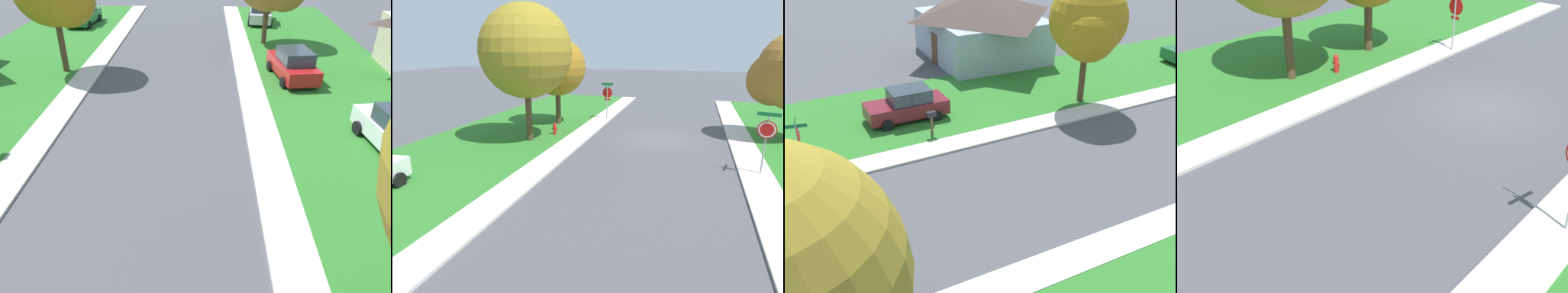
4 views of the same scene
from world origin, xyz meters
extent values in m
plane|color=#4C4C51|center=(0.00, 0.00, 0.00)|extent=(120.00, 120.00, 0.00)
cube|color=beige|center=(4.70, 12.00, 0.05)|extent=(1.40, 56.00, 0.10)
cylinder|color=#9E9EA3|center=(4.34, -4.41, 1.30)|extent=(0.07, 0.07, 2.60)
cylinder|color=red|center=(4.33, -4.46, 2.05)|extent=(0.76, 0.12, 0.76)
cylinder|color=white|center=(4.33, -4.47, 2.05)|extent=(0.66, 0.08, 0.67)
cylinder|color=red|center=(4.33, -4.48, 2.05)|extent=(0.54, 0.07, 0.55)
cube|color=#146B38|center=(4.34, -4.41, 2.69)|extent=(0.92, 0.12, 0.16)
cube|color=#146B38|center=(4.34, -4.41, 2.50)|extent=(0.12, 0.92, 0.16)
cube|color=red|center=(4.33, -4.46, 1.55)|extent=(0.44, 0.07, 0.14)
cylinder|color=#9E9EA3|center=(-4.89, 4.86, 1.30)|extent=(0.07, 0.07, 2.60)
cylinder|color=red|center=(-4.88, 4.90, 2.05)|extent=(0.75, 0.20, 0.76)
cylinder|color=white|center=(-4.88, 4.92, 2.05)|extent=(0.65, 0.15, 0.67)
cylinder|color=red|center=(-4.88, 4.93, 2.05)|extent=(0.53, 0.13, 0.55)
cube|color=#146B38|center=(-4.89, 4.86, 2.69)|extent=(0.90, 0.23, 0.16)
cube|color=#146B38|center=(-4.89, 4.86, 2.50)|extent=(0.23, 0.90, 0.16)
cylinder|color=black|center=(9.04, 10.62, 0.32)|extent=(0.31, 0.66, 0.64)
cylinder|color=#4C3823|center=(7.18, 2.84, 1.66)|extent=(0.36, 0.36, 3.33)
sphere|color=olive|center=(7.18, 2.84, 5.12)|extent=(5.13, 5.13, 5.13)
sphere|color=olive|center=(8.34, 2.07, 4.48)|extent=(3.59, 3.59, 3.59)
cylinder|color=#4C3823|center=(7.25, -1.85, 1.33)|extent=(0.36, 0.36, 2.66)
sphere|color=olive|center=(7.25, -1.85, 4.02)|extent=(3.90, 3.90, 3.90)
sphere|color=olive|center=(8.13, -2.44, 3.54)|extent=(2.73, 2.73, 2.73)
sphere|color=#996627|center=(-6.33, -2.32, 3.52)|extent=(3.14, 3.14, 3.14)
cylinder|color=red|center=(6.28, 1.20, 0.35)|extent=(0.22, 0.22, 0.70)
sphere|color=red|center=(6.28, 1.20, 0.72)|extent=(0.22, 0.22, 0.22)
cylinder|color=red|center=(6.14, 1.20, 0.45)|extent=(0.10, 0.08, 0.08)
cylinder|color=red|center=(6.42, 1.20, 0.45)|extent=(0.10, 0.08, 0.08)
camera|label=1|loc=(2.24, -1.00, 7.97)|focal=34.80mm
camera|label=2|loc=(-1.78, 20.34, 5.44)|focal=31.28mm
camera|label=3|loc=(14.53, 3.17, 11.31)|focal=45.11mm
camera|label=4|loc=(-7.44, 14.47, 7.28)|focal=44.88mm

